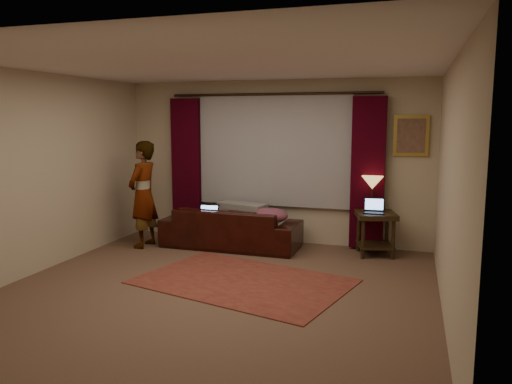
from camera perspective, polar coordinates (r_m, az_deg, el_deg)
floor at (r=6.02m, az=-4.42°, el=-11.08°), size 5.00×5.00×0.01m
ceiling at (r=5.71m, az=-4.72°, el=14.40°), size 5.00×5.00×0.02m
wall_back at (r=8.08m, az=2.09°, el=3.42°), size 5.00×0.02×2.60m
wall_front at (r=3.56m, az=-19.83°, el=-3.45°), size 5.00×0.02×2.60m
wall_left at (r=7.05m, az=-23.78°, el=1.98°), size 0.02×5.00×2.60m
wall_right at (r=5.32m, az=21.25°, el=0.26°), size 0.02×5.00×2.60m
sheer_curtain at (r=8.01m, az=1.99°, el=4.81°), size 2.50×0.05×1.80m
drape_left at (r=8.51m, az=-7.91°, el=2.79°), size 0.50×0.14×2.30m
drape_right at (r=7.72m, az=12.67°, el=2.10°), size 0.50×0.14×2.30m
curtain_rod at (r=7.95m, az=1.92°, el=11.13°), size 0.04×0.04×3.40m
picture_frame at (r=7.74m, az=17.31°, el=6.17°), size 0.50×0.04×0.60m
sofa at (r=7.81m, az=-2.87°, el=-3.20°), size 2.15×0.95×0.86m
throw_blanket at (r=7.85m, az=-1.59°, el=0.10°), size 0.83×0.50×0.09m
clothing_pile at (r=7.51m, az=1.64°, el=-2.77°), size 0.64×0.55×0.23m
laptop_sofa at (r=7.79m, az=-5.61°, el=-2.41°), size 0.34×0.36×0.23m
area_rug at (r=6.26m, az=-1.49°, el=-10.17°), size 2.83×2.23×0.01m
end_table at (r=7.56m, az=13.48°, el=-4.67°), size 0.68×0.68×0.64m
tiffany_lamp at (r=7.61m, az=13.12°, el=-0.15°), size 0.44×0.44×0.52m
laptop_table at (r=7.42m, az=13.35°, el=-1.55°), size 0.32×0.34×0.22m
person at (r=7.95m, az=-12.77°, el=-0.27°), size 0.51×0.51×1.66m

